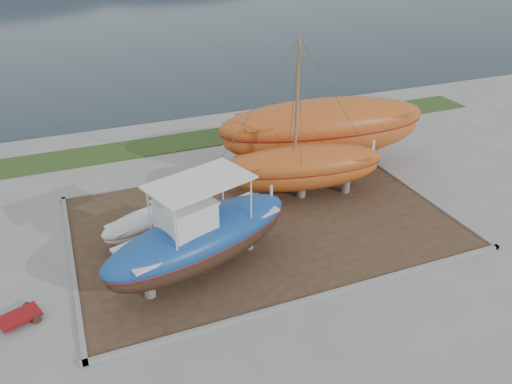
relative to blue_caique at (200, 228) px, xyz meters
name	(u,v)px	position (x,y,z in m)	size (l,w,h in m)	color
ground	(298,268)	(3.91, -1.33, -2.20)	(140.00, 140.00, 0.00)	gray
dirt_patch	(263,222)	(3.91, 2.67, -2.17)	(18.00, 12.00, 0.06)	#422D1E
curb_frame	(263,221)	(3.91, 2.67, -2.12)	(18.60, 12.60, 0.15)	gray
grass_strip	(198,139)	(3.91, 14.17, -2.16)	(44.00, 3.00, 0.08)	#284219
sea	(101,16)	(3.91, 68.67, -2.20)	(260.00, 100.00, 0.04)	#182930
blue_caique	(200,228)	(0.00, 0.00, 0.00)	(8.89, 2.78, 4.28)	#184998
white_dinghy	(143,226)	(-1.83, 3.49, -1.51)	(4.20, 1.57, 1.26)	silver
orange_sailboat	(305,123)	(6.85, 4.27, 2.10)	(8.85, 2.61, 8.47)	#B3501B
orange_bare_hull	(323,136)	(9.63, 7.10, -0.08)	(12.57, 3.77, 4.12)	#B3501B
red_trailer	(20,318)	(-7.25, -0.38, -2.04)	(2.18, 1.09, 0.31)	maroon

